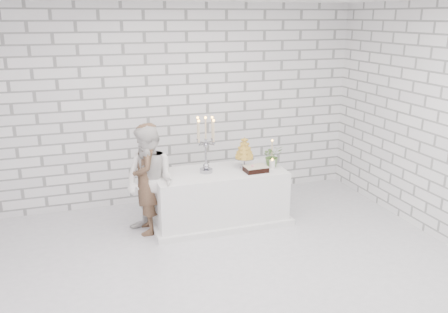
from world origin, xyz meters
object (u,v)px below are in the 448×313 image
at_px(cake_table, 219,197).
at_px(croquembouche, 244,152).
at_px(groom, 146,179).
at_px(bride, 150,182).
at_px(candelabra, 206,145).

distance_m(cake_table, croquembouche, 0.71).
distance_m(cake_table, groom, 1.08).
bearing_deg(bride, groom, 159.51).
xyz_separation_m(cake_table, candelabra, (-0.19, 0.01, 0.76)).
bearing_deg(bride, candelabra, 58.34).
xyz_separation_m(groom, bride, (0.04, -0.10, -0.01)).
distance_m(groom, croquembouche, 1.42).
bearing_deg(croquembouche, cake_table, -171.20).
bearing_deg(cake_table, bride, -174.16).
relative_size(cake_table, bride, 1.22).
bearing_deg(candelabra, croquembouche, 4.89).
distance_m(candelabra, croquembouche, 0.60).
bearing_deg(groom, bride, 23.19).
distance_m(groom, candelabra, 0.91).
bearing_deg(groom, cake_table, 93.77).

